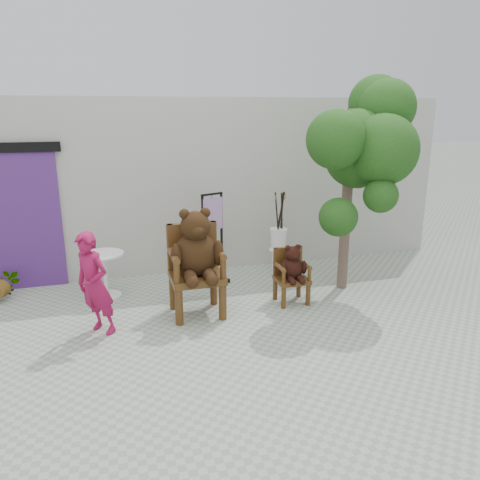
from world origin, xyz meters
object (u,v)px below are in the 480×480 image
Objects in this scene: person at (95,284)px; cafe_table at (105,270)px; display_stand at (213,249)px; tree at (366,142)px; stool_bucket at (279,238)px; chair_small at (292,269)px; chair_big at (196,255)px.

person is 1.31m from cafe_table.
display_stand reaches higher than cafe_table.
display_stand is 0.46× the size of tree.
person is 3.41m from stool_bucket.
tree reaches higher than person.
cafe_table is 1.73m from display_stand.
tree is at bearing -10.97° from cafe_table.
cafe_table is 4.40m from tree.
person is 2.32m from display_stand.
chair_small is at bearing -70.50° from display_stand.
chair_small is 1.46m from display_stand.
chair_big is at bearing 57.19° from person.
tree reaches higher than stool_bucket.
chair_big is 1.05× the size of stool_bucket.
display_stand reaches higher than person.
stool_bucket is 2.19m from tree.
tree is at bearing 10.65° from chair_small.
chair_big reaches higher than person.
display_stand is at bearing 66.20° from chair_big.
tree is (4.02, 0.52, 1.64)m from person.
chair_big is at bearing -174.83° from tree.
chair_small reaches higher than cafe_table.
display_stand is (1.85, 1.41, -0.11)m from person.
chair_big is 1.39m from person.
stool_bucket is at bearing 133.84° from tree.
cafe_table is (-1.23, 1.00, -0.43)m from chair_big.
cafe_table is at bearing 159.66° from chair_small.
stool_bucket reaches higher than person.
stool_bucket is (1.70, 1.25, -0.23)m from chair_big.
person is at bearing -95.46° from cafe_table.
person is at bearing -168.15° from chair_big.
cafe_table is (0.12, 1.28, -0.25)m from person.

